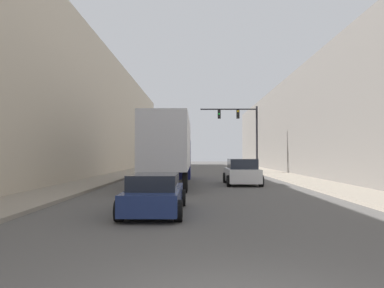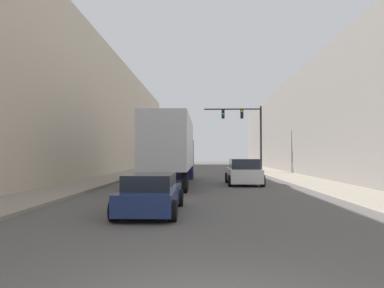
{
  "view_description": "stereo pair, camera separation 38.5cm",
  "coord_description": "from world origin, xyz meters",
  "px_view_note": "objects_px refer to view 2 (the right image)",
  "views": [
    {
      "loc": [
        -0.45,
        -4.29,
        1.97
      ],
      "look_at": [
        -0.64,
        14.66,
        2.49
      ],
      "focal_mm": 35.0,
      "sensor_mm": 36.0,
      "label": 1
    },
    {
      "loc": [
        -0.07,
        -4.28,
        1.97
      ],
      "look_at": [
        -0.64,
        14.66,
        2.49
      ],
      "focal_mm": 35.0,
      "sensor_mm": 36.0,
      "label": 2
    }
  ],
  "objects_px": {
    "suv_car": "(244,172)",
    "traffic_signal_gantry": "(248,127)",
    "semi_truck": "(172,149)",
    "sedan_car": "(151,194)"
  },
  "relations": [
    {
      "from": "semi_truck",
      "to": "suv_car",
      "type": "distance_m",
      "value": 4.95
    },
    {
      "from": "semi_truck",
      "to": "traffic_signal_gantry",
      "type": "relative_size",
      "value": 2.02
    },
    {
      "from": "sedan_car",
      "to": "suv_car",
      "type": "height_order",
      "value": "suv_car"
    },
    {
      "from": "semi_truck",
      "to": "sedan_car",
      "type": "distance_m",
      "value": 12.36
    },
    {
      "from": "semi_truck",
      "to": "traffic_signal_gantry",
      "type": "distance_m",
      "value": 15.13
    },
    {
      "from": "semi_truck",
      "to": "sedan_car",
      "type": "relative_size",
      "value": 3.02
    },
    {
      "from": "semi_truck",
      "to": "suv_car",
      "type": "relative_size",
      "value": 3.16
    },
    {
      "from": "suv_car",
      "to": "traffic_signal_gantry",
      "type": "height_order",
      "value": "traffic_signal_gantry"
    },
    {
      "from": "suv_car",
      "to": "traffic_signal_gantry",
      "type": "bearing_deg",
      "value": 81.93
    },
    {
      "from": "suv_car",
      "to": "traffic_signal_gantry",
      "type": "distance_m",
      "value": 14.55
    }
  ]
}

